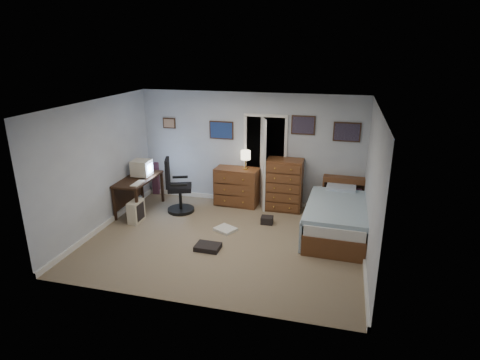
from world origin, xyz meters
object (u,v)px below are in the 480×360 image
at_px(low_dresser, 237,186).
at_px(bed, 337,217).
at_px(computer_desk, 135,185).
at_px(tall_dresser, 284,185).
at_px(office_chair, 177,191).

bearing_deg(low_dresser, bed, -19.89).
relative_size(computer_desk, bed, 0.60).
height_order(tall_dresser, bed, tall_dresser).
distance_m(computer_desk, tall_dresser, 3.23).
relative_size(office_chair, bed, 0.55).
bearing_deg(tall_dresser, computer_desk, -164.87).
xyz_separation_m(computer_desk, office_chair, (0.91, 0.15, -0.11)).
xyz_separation_m(low_dresser, bed, (2.23, -0.96, -0.10)).
xyz_separation_m(low_dresser, tall_dresser, (1.07, -0.02, 0.14)).
bearing_deg(bed, computer_desk, -179.18).
xyz_separation_m(computer_desk, low_dresser, (2.05, 0.87, -0.15)).
height_order(computer_desk, office_chair, office_chair).
height_order(office_chair, low_dresser, office_chair).
relative_size(computer_desk, low_dresser, 1.35).
distance_m(office_chair, tall_dresser, 2.32).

